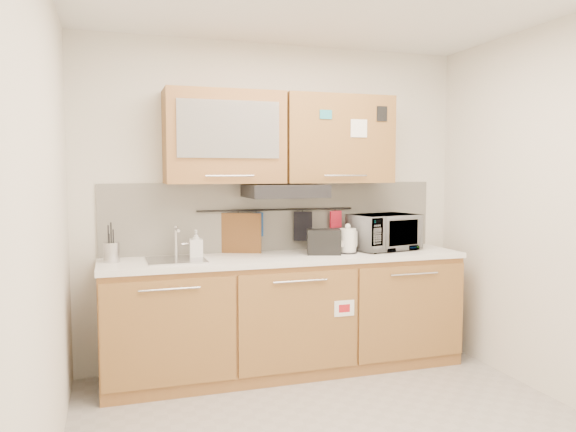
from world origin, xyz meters
TOP-DOWN VIEW (x-y plane):
  - wall_back at (0.00, 1.50)m, footprint 3.20×0.00m
  - wall_left at (-1.60, 0.00)m, footprint 0.00×3.00m
  - wall_right at (1.60, 0.00)m, footprint 0.00×3.00m
  - base_cabinet at (0.00, 1.19)m, footprint 2.80×0.64m
  - countertop at (0.00, 1.19)m, footprint 2.82×0.62m
  - backsplash at (0.00, 1.49)m, footprint 2.80×0.02m
  - upper_cabinets at (-0.00, 1.32)m, footprint 1.82×0.37m
  - range_hood at (0.00, 1.25)m, footprint 0.60×0.46m
  - sink at (-0.85, 1.21)m, footprint 0.42×0.40m
  - utensil_rail at (0.00, 1.45)m, footprint 1.30×0.02m
  - utensil_crock at (-1.30, 1.26)m, footprint 0.14×0.14m
  - kettle at (0.50, 1.16)m, footprint 0.18×0.17m
  - toaster at (0.30, 1.17)m, footprint 0.29×0.23m
  - microwave at (0.86, 1.25)m, footprint 0.61×0.48m
  - soap_bottle at (-0.69, 1.28)m, footprint 0.10×0.11m
  - cutting_board at (-0.33, 1.44)m, footprint 0.34×0.17m
  - oven_mitt at (-0.18, 1.44)m, footprint 0.12×0.07m
  - dark_pouch at (0.22, 1.44)m, footprint 0.16×0.09m
  - pot_holder at (0.51, 1.44)m, footprint 0.12×0.05m

SIDE VIEW (x-z plane):
  - base_cabinet at x=0.00m, z-range -0.03..0.85m
  - countertop at x=0.00m, z-range 0.88..0.92m
  - sink at x=-0.85m, z-range 0.79..1.05m
  - utensil_crock at x=-1.30m, z-range 0.85..1.14m
  - kettle at x=0.50m, z-range 0.89..1.13m
  - cutting_board at x=-0.33m, z-range 0.79..1.24m
  - toaster at x=0.30m, z-range 0.92..1.12m
  - soap_bottle at x=-0.69m, z-range 0.92..1.13m
  - microwave at x=0.86m, z-range 0.92..1.22m
  - dark_pouch at x=0.22m, z-range 1.00..1.24m
  - oven_mitt at x=-0.18m, z-range 1.05..1.24m
  - pot_holder at x=0.51m, z-range 1.10..1.24m
  - backsplash at x=0.00m, z-range 0.92..1.48m
  - utensil_rail at x=0.00m, z-range 1.25..1.27m
  - wall_left at x=-1.60m, z-range -0.20..2.80m
  - wall_right at x=1.60m, z-range -0.20..2.80m
  - wall_back at x=0.00m, z-range -0.30..2.90m
  - range_hood at x=0.00m, z-range 1.37..1.47m
  - upper_cabinets at x=0.00m, z-range 1.48..2.18m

